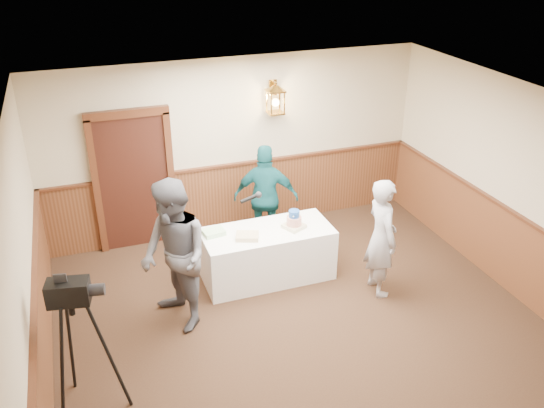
{
  "coord_description": "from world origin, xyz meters",
  "views": [
    {
      "loc": [
        -2.31,
        -4.63,
        4.6
      ],
      "look_at": [
        -0.04,
        1.7,
        1.25
      ],
      "focal_mm": 38.0,
      "sensor_mm": 36.0,
      "label": 1
    }
  ],
  "objects_px": {
    "sheet_cake_green": "(214,232)",
    "interviewer": "(175,257)",
    "tiered_cake": "(294,221)",
    "sheet_cake_yellow": "(247,236)",
    "baker": "(381,237)",
    "tv_camera_rig": "(81,356)",
    "display_table": "(267,254)",
    "assistant_p": "(266,197)"
  },
  "relations": [
    {
      "from": "display_table",
      "to": "interviewer",
      "type": "height_order",
      "value": "interviewer"
    },
    {
      "from": "tv_camera_rig",
      "to": "baker",
      "type": "bearing_deg",
      "value": 24.31
    },
    {
      "from": "interviewer",
      "to": "assistant_p",
      "type": "distance_m",
      "value": 2.21
    },
    {
      "from": "baker",
      "to": "sheet_cake_green",
      "type": "bearing_deg",
      "value": 67.39
    },
    {
      "from": "baker",
      "to": "tv_camera_rig",
      "type": "distance_m",
      "value": 3.98
    },
    {
      "from": "tiered_cake",
      "to": "assistant_p",
      "type": "distance_m",
      "value": 0.89
    },
    {
      "from": "interviewer",
      "to": "baker",
      "type": "xyz_separation_m",
      "value": [
        2.69,
        -0.21,
        -0.14
      ]
    },
    {
      "from": "baker",
      "to": "tv_camera_rig",
      "type": "relative_size",
      "value": 1.04
    },
    {
      "from": "sheet_cake_yellow",
      "to": "interviewer",
      "type": "relative_size",
      "value": 0.15
    },
    {
      "from": "sheet_cake_green",
      "to": "interviewer",
      "type": "height_order",
      "value": "interviewer"
    },
    {
      "from": "sheet_cake_yellow",
      "to": "interviewer",
      "type": "bearing_deg",
      "value": -154.94
    },
    {
      "from": "tiered_cake",
      "to": "interviewer",
      "type": "bearing_deg",
      "value": -162.41
    },
    {
      "from": "sheet_cake_yellow",
      "to": "sheet_cake_green",
      "type": "bearing_deg",
      "value": 147.11
    },
    {
      "from": "tiered_cake",
      "to": "interviewer",
      "type": "height_order",
      "value": "interviewer"
    },
    {
      "from": "display_table",
      "to": "tv_camera_rig",
      "type": "distance_m",
      "value": 3.11
    },
    {
      "from": "sheet_cake_yellow",
      "to": "assistant_p",
      "type": "bearing_deg",
      "value": 57.79
    },
    {
      "from": "sheet_cake_yellow",
      "to": "assistant_p",
      "type": "xyz_separation_m",
      "value": [
        0.6,
        0.95,
        0.05
      ]
    },
    {
      "from": "sheet_cake_green",
      "to": "interviewer",
      "type": "xyz_separation_m",
      "value": [
        -0.67,
        -0.76,
        0.19
      ]
    },
    {
      "from": "tiered_cake",
      "to": "tv_camera_rig",
      "type": "bearing_deg",
      "value": -150.35
    },
    {
      "from": "display_table",
      "to": "baker",
      "type": "xyz_separation_m",
      "value": [
        1.31,
        -0.82,
        0.45
      ]
    },
    {
      "from": "sheet_cake_green",
      "to": "assistant_p",
      "type": "relative_size",
      "value": 0.17
    },
    {
      "from": "display_table",
      "to": "tiered_cake",
      "type": "height_order",
      "value": "tiered_cake"
    },
    {
      "from": "sheet_cake_yellow",
      "to": "tv_camera_rig",
      "type": "bearing_deg",
      "value": -144.28
    },
    {
      "from": "interviewer",
      "to": "assistant_p",
      "type": "relative_size",
      "value": 1.17
    },
    {
      "from": "interviewer",
      "to": "tv_camera_rig",
      "type": "distance_m",
      "value": 1.64
    },
    {
      "from": "sheet_cake_green",
      "to": "assistant_p",
      "type": "distance_m",
      "value": 1.21
    },
    {
      "from": "sheet_cake_yellow",
      "to": "display_table",
      "type": "bearing_deg",
      "value": 19.62
    },
    {
      "from": "interviewer",
      "to": "sheet_cake_green",
      "type": "bearing_deg",
      "value": 122.91
    },
    {
      "from": "assistant_p",
      "to": "tv_camera_rig",
      "type": "height_order",
      "value": "assistant_p"
    },
    {
      "from": "tiered_cake",
      "to": "sheet_cake_yellow",
      "type": "bearing_deg",
      "value": -175.03
    },
    {
      "from": "display_table",
      "to": "assistant_p",
      "type": "relative_size",
      "value": 1.08
    },
    {
      "from": "baker",
      "to": "assistant_p",
      "type": "bearing_deg",
      "value": 34.84
    },
    {
      "from": "tiered_cake",
      "to": "interviewer",
      "type": "relative_size",
      "value": 0.18
    },
    {
      "from": "sheet_cake_green",
      "to": "baker",
      "type": "distance_m",
      "value": 2.25
    },
    {
      "from": "tv_camera_rig",
      "to": "sheet_cake_green",
      "type": "bearing_deg",
      "value": 56.56
    },
    {
      "from": "display_table",
      "to": "baker",
      "type": "height_order",
      "value": "baker"
    },
    {
      "from": "assistant_p",
      "to": "display_table",
      "type": "bearing_deg",
      "value": 94.23
    },
    {
      "from": "display_table",
      "to": "sheet_cake_green",
      "type": "xyz_separation_m",
      "value": [
        -0.72,
        0.14,
        0.41
      ]
    },
    {
      "from": "display_table",
      "to": "sheet_cake_yellow",
      "type": "height_order",
      "value": "sheet_cake_yellow"
    },
    {
      "from": "display_table",
      "to": "sheet_cake_green",
      "type": "bearing_deg",
      "value": 168.76
    },
    {
      "from": "sheet_cake_yellow",
      "to": "interviewer",
      "type": "height_order",
      "value": "interviewer"
    },
    {
      "from": "sheet_cake_yellow",
      "to": "interviewer",
      "type": "xyz_separation_m",
      "value": [
        -1.06,
        -0.5,
        0.19
      ]
    }
  ]
}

